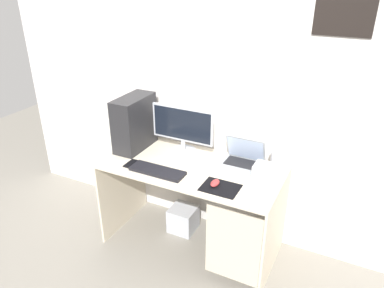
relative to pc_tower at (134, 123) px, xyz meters
name	(u,v)px	position (x,y,z in m)	size (l,w,h in m)	color
ground_plane	(192,243)	(0.56, -0.07, -0.99)	(8.00, 8.00, 0.00)	gray
wall_back	(213,85)	(0.57, 0.30, 0.31)	(4.00, 0.05, 2.60)	silver
desk	(193,184)	(0.58, -0.08, -0.38)	(1.39, 0.66, 0.77)	beige
pc_tower	(134,123)	(0.00, 0.00, 0.00)	(0.19, 0.40, 0.44)	#232326
monitor	(182,129)	(0.39, 0.10, -0.02)	(0.53, 0.21, 0.39)	#B7BCC6
laptop	(243,159)	(0.91, 0.12, -0.18)	(0.31, 0.23, 0.22)	#9EA3A8
speaker	(277,160)	(1.16, 0.15, -0.14)	(0.09, 0.09, 0.15)	silver
projector	(268,172)	(1.14, -0.01, -0.17)	(0.20, 0.14, 0.10)	white
keyboard	(157,171)	(0.38, -0.29, -0.21)	(0.42, 0.14, 0.02)	black
mousepad	(220,188)	(0.88, -0.28, -0.22)	(0.26, 0.20, 0.01)	black
mouse_left	(215,183)	(0.84, -0.27, -0.20)	(0.06, 0.10, 0.03)	#B23333
cell_phone	(131,164)	(0.14, -0.27, -0.22)	(0.07, 0.13, 0.01)	black
subwoofer	(183,219)	(0.41, 0.06, -0.88)	(0.22, 0.22, 0.22)	#B7BCC6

